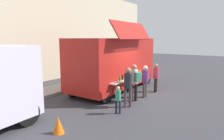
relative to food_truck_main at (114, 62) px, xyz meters
name	(u,v)px	position (x,y,z in m)	size (l,w,h in m)	color
ground_plane	(142,97)	(-0.52, -2.09, -1.64)	(60.00, 60.00, 0.00)	#38383D
curb_strip	(28,97)	(-4.00, 2.62, -1.56)	(28.00, 1.60, 0.15)	#9E998E
building_behind	(2,30)	(-3.00, 6.52, 1.90)	(32.00, 2.40, 7.07)	beige
food_truck_main	(114,62)	(0.00, 0.00, 0.00)	(6.20, 3.09, 3.83)	#AF1E18
traffic_cone_orange	(58,125)	(-5.68, -1.66, -1.36)	(0.36, 0.36, 0.55)	orange
trash_bin	(115,70)	(3.63, 2.32, -1.18)	(0.60, 0.60, 0.92)	#2B6037
customer_front_ordering	(145,79)	(-0.50, -2.21, -0.65)	(0.35, 0.34, 1.65)	#4B483F
customer_mid_with_backpack	(135,79)	(-1.41, -2.09, -0.55)	(0.47, 0.58, 1.78)	black
customer_rear_waiting	(128,84)	(-2.28, -2.24, -0.59)	(0.36, 0.36, 1.75)	#4F4344
customer_extra_browsing	(156,75)	(0.83, -2.25, -0.68)	(0.33, 0.33, 1.60)	black
child_near_queue	(118,97)	(-3.18, -2.31, -0.97)	(0.23, 0.23, 1.12)	#1D223B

